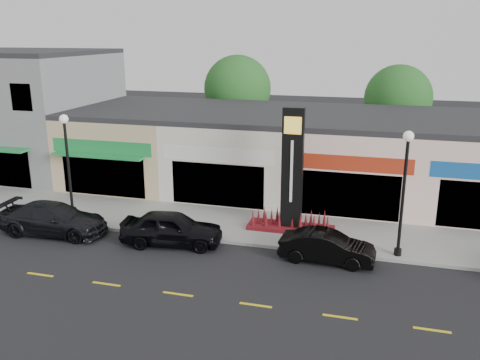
{
  "coord_description": "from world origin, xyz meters",
  "views": [
    {
      "loc": [
        6.79,
        -18.84,
        9.45
      ],
      "look_at": [
        0.48,
        4.0,
        2.54
      ],
      "focal_mm": 38.0,
      "sensor_mm": 36.0,
      "label": 1
    }
  ],
  "objects_px": {
    "lamp_west_near": "(68,157)",
    "car_dark_sedan": "(54,219)",
    "car_black_sedan": "(172,228)",
    "car_black_conv": "(327,247)",
    "lamp_east_near": "(404,182)",
    "pylon_sign": "(292,188)"
  },
  "relations": [
    {
      "from": "car_dark_sedan",
      "to": "car_black_sedan",
      "type": "height_order",
      "value": "car_black_sedan"
    },
    {
      "from": "lamp_west_near",
      "to": "car_dark_sedan",
      "type": "distance_m",
      "value": 3.11
    },
    {
      "from": "car_black_sedan",
      "to": "car_black_conv",
      "type": "xyz_separation_m",
      "value": [
        7.09,
        0.06,
        -0.13
      ]
    },
    {
      "from": "lamp_west_near",
      "to": "car_dark_sedan",
      "type": "height_order",
      "value": "lamp_west_near"
    },
    {
      "from": "lamp_east_near",
      "to": "car_black_sedan",
      "type": "height_order",
      "value": "lamp_east_near"
    },
    {
      "from": "car_black_sedan",
      "to": "car_black_conv",
      "type": "height_order",
      "value": "car_black_sedan"
    },
    {
      "from": "lamp_west_near",
      "to": "car_dark_sedan",
      "type": "bearing_deg",
      "value": -91.78
    },
    {
      "from": "lamp_east_near",
      "to": "car_black_conv",
      "type": "bearing_deg",
      "value": -158.76
    },
    {
      "from": "lamp_west_near",
      "to": "lamp_east_near",
      "type": "height_order",
      "value": "same"
    },
    {
      "from": "car_dark_sedan",
      "to": "car_black_sedan",
      "type": "bearing_deg",
      "value": -89.66
    },
    {
      "from": "pylon_sign",
      "to": "car_black_sedan",
      "type": "relative_size",
      "value": 1.29
    },
    {
      "from": "lamp_west_near",
      "to": "pylon_sign",
      "type": "xyz_separation_m",
      "value": [
        11.0,
        1.7,
        -1.2
      ]
    },
    {
      "from": "lamp_west_near",
      "to": "pylon_sign",
      "type": "relative_size",
      "value": 0.91
    },
    {
      "from": "car_black_sedan",
      "to": "car_black_conv",
      "type": "distance_m",
      "value": 7.09
    },
    {
      "from": "lamp_east_near",
      "to": "car_black_sedan",
      "type": "relative_size",
      "value": 1.17
    },
    {
      "from": "lamp_east_near",
      "to": "car_dark_sedan",
      "type": "xyz_separation_m",
      "value": [
        -16.05,
        -1.51,
        -2.72
      ]
    },
    {
      "from": "car_dark_sedan",
      "to": "car_black_sedan",
      "type": "xyz_separation_m",
      "value": [
        6.02,
        0.31,
        0.03
      ]
    },
    {
      "from": "lamp_west_near",
      "to": "car_black_conv",
      "type": "xyz_separation_m",
      "value": [
        13.06,
        -1.14,
        -2.81
      ]
    },
    {
      "from": "pylon_sign",
      "to": "car_dark_sedan",
      "type": "distance_m",
      "value": 11.6
    },
    {
      "from": "car_dark_sedan",
      "to": "lamp_east_near",
      "type": "bearing_deg",
      "value": -87.22
    },
    {
      "from": "car_dark_sedan",
      "to": "car_black_sedan",
      "type": "relative_size",
      "value": 1.12
    },
    {
      "from": "lamp_west_near",
      "to": "car_black_sedan",
      "type": "xyz_separation_m",
      "value": [
        5.97,
        -1.2,
        -2.68
      ]
    }
  ]
}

